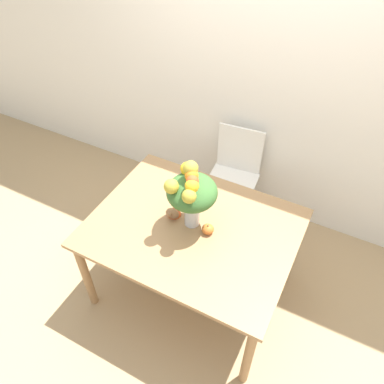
{
  "coord_description": "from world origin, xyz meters",
  "views": [
    {
      "loc": [
        0.76,
        -1.47,
        2.66
      ],
      "look_at": [
        -0.02,
        0.03,
        1.04
      ],
      "focal_mm": 35.0,
      "sensor_mm": 36.0,
      "label": 1
    }
  ],
  "objects_px": {
    "pumpkin": "(208,229)",
    "dining_chair_near_window": "(234,176)",
    "flower_vase": "(191,193)",
    "turkey_figurine": "(173,212)"
  },
  "relations": [
    {
      "from": "pumpkin",
      "to": "dining_chair_near_window",
      "type": "bearing_deg",
      "value": 100.88
    },
    {
      "from": "flower_vase",
      "to": "dining_chair_near_window",
      "type": "relative_size",
      "value": 0.57
    },
    {
      "from": "turkey_figurine",
      "to": "dining_chair_near_window",
      "type": "xyz_separation_m",
      "value": [
        0.1,
        0.89,
        -0.32
      ]
    },
    {
      "from": "pumpkin",
      "to": "turkey_figurine",
      "type": "height_order",
      "value": "turkey_figurine"
    },
    {
      "from": "pumpkin",
      "to": "dining_chair_near_window",
      "type": "height_order",
      "value": "dining_chair_near_window"
    },
    {
      "from": "flower_vase",
      "to": "dining_chair_near_window",
      "type": "bearing_deg",
      "value": 92.73
    },
    {
      "from": "flower_vase",
      "to": "turkey_figurine",
      "type": "distance_m",
      "value": 0.29
    },
    {
      "from": "flower_vase",
      "to": "turkey_figurine",
      "type": "bearing_deg",
      "value": 177.45
    },
    {
      "from": "dining_chair_near_window",
      "to": "flower_vase",
      "type": "bearing_deg",
      "value": -92.69
    },
    {
      "from": "pumpkin",
      "to": "turkey_figurine",
      "type": "bearing_deg",
      "value": 174.66
    }
  ]
}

